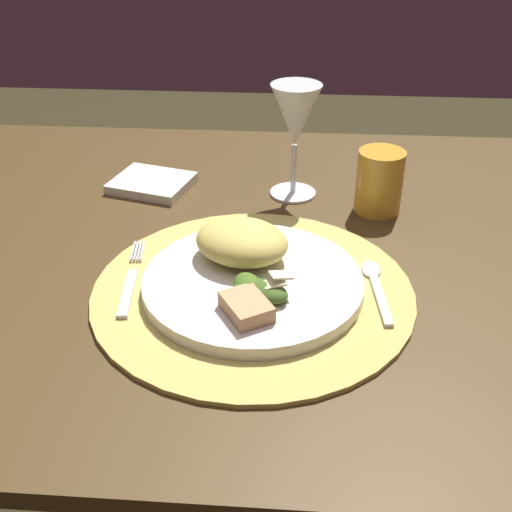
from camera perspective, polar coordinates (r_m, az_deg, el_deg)
name	(u,v)px	position (r m, az deg, el deg)	size (l,w,h in m)	color
dining_table	(229,335)	(0.94, -2.41, -7.04)	(1.40, 0.82, 0.74)	#473419
placemat	(253,291)	(0.74, -0.28, -3.13)	(0.38, 0.38, 0.01)	tan
dinner_plate	(253,283)	(0.74, -0.28, -2.43)	(0.26, 0.26, 0.02)	silver
pasta_serving	(242,242)	(0.76, -1.29, 1.30)	(0.11, 0.09, 0.05)	#D9C85D
salad_greens	(255,290)	(0.70, -0.12, -3.09)	(0.07, 0.07, 0.03)	#2F7627
bread_piece	(246,307)	(0.67, -0.87, -4.59)	(0.06, 0.04, 0.02)	tan
fork	(131,280)	(0.77, -11.15, -2.16)	(0.03, 0.16, 0.00)	silver
spoon	(375,281)	(0.77, 10.59, -2.20)	(0.03, 0.13, 0.01)	silver
napkin	(152,183)	(1.00, -9.30, 6.45)	(0.11, 0.10, 0.01)	white
wine_glass	(295,119)	(0.93, 3.55, 12.13)	(0.07, 0.07, 0.17)	silver
amber_tumbler	(379,182)	(0.92, 10.99, 6.56)	(0.07, 0.07, 0.09)	gold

